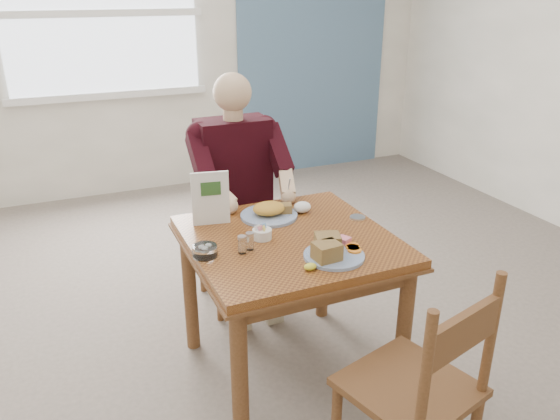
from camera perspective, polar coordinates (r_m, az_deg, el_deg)
name	(u,v)px	position (r m, az deg, el deg)	size (l,w,h in m)	color
floor	(289,370)	(2.89, 0.90, -16.34)	(6.00, 6.00, 0.00)	#645950
wall_back	(150,36)	(5.16, -13.42, 17.23)	(5.50, 5.50, 0.00)	white
accent_panel	(314,31)	(5.65, 3.56, 18.16)	(1.60, 0.02, 2.80)	slate
lemon_wedge	(310,267)	(2.21, 3.18, -5.93)	(0.05, 0.04, 0.03)	yellow
napkin	(302,207)	(2.75, 2.34, 0.30)	(0.09, 0.07, 0.06)	white
metal_dish	(358,217)	(2.71, 8.11, -0.78)	(0.08, 0.08, 0.01)	silver
window	(100,13)	(5.06, -18.25, 18.94)	(1.72, 0.04, 1.42)	white
table	(289,258)	(2.54, 0.99, -5.04)	(0.92, 0.92, 0.75)	brown
chair_far	(235,226)	(3.29, -4.75, -1.63)	(0.42, 0.42, 0.95)	brown
chair_near	(420,391)	(2.10, 14.38, -17.83)	(0.52, 0.52, 0.95)	brown
diner	(238,178)	(3.08, -4.40, 3.40)	(0.53, 0.56, 1.39)	tan
near_plate	(331,250)	(2.31, 5.37, -4.19)	(0.28, 0.27, 0.09)	white
far_plate	(270,211)	(2.69, -1.04, -0.16)	(0.36, 0.36, 0.08)	white
caddy	(262,234)	(2.46, -1.89, -2.50)	(0.11, 0.11, 0.07)	white
shakers	(246,243)	(2.35, -3.57, -3.43)	(0.09, 0.07, 0.08)	white
creamer	(205,251)	(2.33, -7.85, -4.24)	(0.13, 0.13, 0.05)	white
menu	(211,198)	(2.59, -7.27, 1.24)	(0.18, 0.05, 0.26)	white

